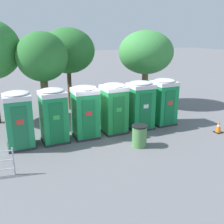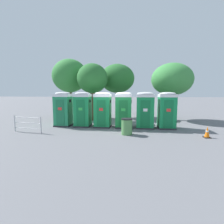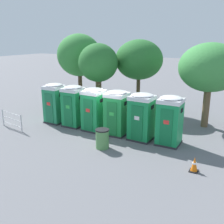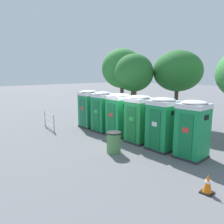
% 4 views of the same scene
% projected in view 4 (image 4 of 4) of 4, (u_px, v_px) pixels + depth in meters
% --- Properties ---
extents(ground_plane, '(120.00, 120.00, 0.00)m').
position_uv_depth(ground_plane, '(130.00, 138.00, 12.45)').
color(ground_plane, slate).
extents(portapotty_0, '(1.19, 1.23, 2.54)m').
position_uv_depth(portapotty_0, '(89.00, 109.00, 14.95)').
color(portapotty_0, '#2D2D33').
rests_on(portapotty_0, ground).
extents(portapotty_1, '(1.17, 1.21, 2.54)m').
position_uv_depth(portapotty_1, '(103.00, 111.00, 13.82)').
color(portapotty_1, '#2D2D33').
rests_on(portapotty_1, ground).
extents(portapotty_2, '(1.23, 1.26, 2.54)m').
position_uv_depth(portapotty_2, '(119.00, 115.00, 12.68)').
color(portapotty_2, '#2D2D33').
rests_on(portapotty_2, ground).
extents(portapotty_3, '(1.18, 1.22, 2.54)m').
position_uv_depth(portapotty_3, '(139.00, 119.00, 11.58)').
color(portapotty_3, '#2D2D33').
rests_on(portapotty_3, ground).
extents(portapotty_4, '(1.29, 1.26, 2.54)m').
position_uv_depth(portapotty_4, '(162.00, 124.00, 10.45)').
color(portapotty_4, '#2D2D33').
rests_on(portapotty_4, ground).
extents(portapotty_5, '(1.20, 1.22, 2.54)m').
position_uv_depth(portapotty_5, '(192.00, 129.00, 9.39)').
color(portapotty_5, '#2D2D33').
rests_on(portapotty_5, ground).
extents(street_tree_0, '(3.36, 3.36, 5.23)m').
position_uv_depth(street_tree_0, '(178.00, 71.00, 15.06)').
color(street_tree_0, '#4C3826').
rests_on(street_tree_0, ground).
extents(street_tree_1, '(2.66, 2.66, 4.99)m').
position_uv_depth(street_tree_1, '(134.00, 74.00, 15.07)').
color(street_tree_1, brown).
rests_on(street_tree_1, ground).
extents(street_tree_3, '(3.32, 3.32, 5.63)m').
position_uv_depth(street_tree_3, '(122.00, 69.00, 17.69)').
color(street_tree_3, '#4C3826').
rests_on(street_tree_3, ground).
extents(trash_can, '(0.69, 0.69, 0.99)m').
position_uv_depth(trash_can, '(114.00, 142.00, 10.14)').
color(trash_can, '#518C4C').
rests_on(trash_can, ground).
extents(traffic_cone, '(0.36, 0.36, 0.64)m').
position_uv_depth(traffic_cone, '(208.00, 184.00, 6.70)').
color(traffic_cone, black).
rests_on(traffic_cone, ground).
extents(event_barrier, '(2.03, 0.43, 1.05)m').
position_uv_depth(event_barrier, '(49.00, 120.00, 14.66)').
color(event_barrier, '#B7B7BC').
rests_on(event_barrier, ground).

